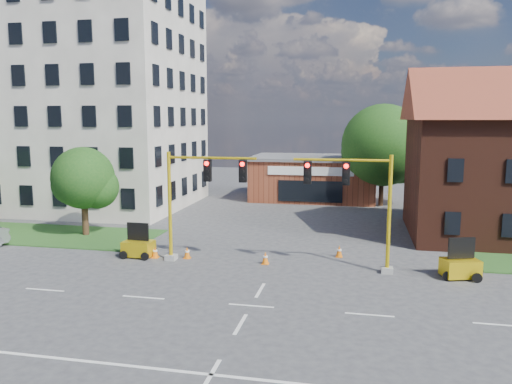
% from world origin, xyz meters
% --- Properties ---
extents(ground, '(120.00, 120.00, 0.00)m').
position_xyz_m(ground, '(0.00, 0.00, 0.00)').
color(ground, '#3E3E40').
rests_on(ground, ground).
extents(grass_verge_nw, '(22.00, 6.00, 0.08)m').
position_xyz_m(grass_verge_nw, '(-20.00, 10.00, 0.04)').
color(grass_verge_nw, '#2B5821').
rests_on(grass_verge_nw, ground).
extents(lane_markings, '(60.00, 36.00, 0.01)m').
position_xyz_m(lane_markings, '(0.00, -3.00, 0.01)').
color(lane_markings, white).
rests_on(lane_markings, ground).
extents(office_block, '(18.40, 15.40, 20.60)m').
position_xyz_m(office_block, '(-20.00, 21.90, 10.31)').
color(office_block, '#BEB6A7').
rests_on(office_block, ground).
extents(brick_shop, '(12.40, 8.40, 4.30)m').
position_xyz_m(brick_shop, '(0.00, 29.98, 2.16)').
color(brick_shop, brown).
rests_on(brick_shop, ground).
extents(tree_large, '(7.90, 7.52, 9.39)m').
position_xyz_m(tree_large, '(6.88, 27.08, 5.39)').
color(tree_large, '#352513').
rests_on(tree_large, ground).
extents(tree_nw_front, '(4.44, 4.23, 6.14)m').
position_xyz_m(tree_nw_front, '(-13.79, 10.58, 3.85)').
color(tree_nw_front, '#352513').
rests_on(tree_nw_front, ground).
extents(signal_mast_west, '(5.30, 0.60, 6.20)m').
position_xyz_m(signal_mast_west, '(-4.36, 6.00, 3.92)').
color(signal_mast_west, gray).
rests_on(signal_mast_west, ground).
extents(signal_mast_east, '(5.30, 0.60, 6.20)m').
position_xyz_m(signal_mast_east, '(4.36, 6.00, 3.92)').
color(signal_mast_east, gray).
rests_on(signal_mast_east, ground).
extents(trailer_west, '(1.76, 1.21, 1.95)m').
position_xyz_m(trailer_west, '(-8.09, 6.21, 0.61)').
color(trailer_west, yellow).
rests_on(trailer_west, ground).
extents(trailer_east, '(2.03, 1.64, 2.00)m').
position_xyz_m(trailer_east, '(9.58, 5.87, 0.63)').
color(trailer_east, yellow).
rests_on(trailer_east, ground).
extents(cone_a, '(0.40, 0.40, 0.70)m').
position_xyz_m(cone_a, '(-7.07, 6.23, 0.34)').
color(cone_a, orange).
rests_on(cone_a, ground).
extents(cone_b, '(0.40, 0.40, 0.70)m').
position_xyz_m(cone_b, '(-5.21, 6.49, 0.34)').
color(cone_b, orange).
rests_on(cone_b, ground).
extents(cone_c, '(0.40, 0.40, 0.70)m').
position_xyz_m(cone_c, '(-0.56, 6.29, 0.34)').
color(cone_c, orange).
rests_on(cone_c, ground).
extents(cone_d, '(0.40, 0.40, 0.70)m').
position_xyz_m(cone_d, '(3.41, 8.57, 0.34)').
color(cone_d, orange).
rests_on(cone_d, ground).
extents(pickup_white, '(6.34, 4.37, 1.61)m').
position_xyz_m(pickup_white, '(12.70, 16.00, 0.80)').
color(pickup_white, silver).
rests_on(pickup_white, ground).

